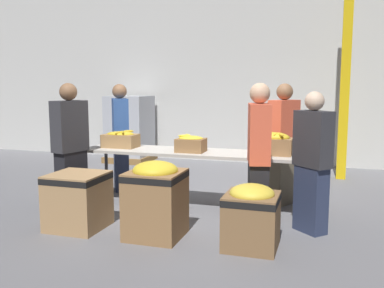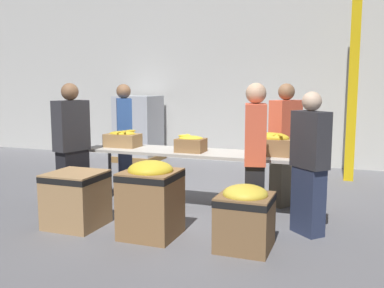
% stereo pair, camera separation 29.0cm
% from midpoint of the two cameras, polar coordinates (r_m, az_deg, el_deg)
% --- Properties ---
extents(ground_plane, '(30.00, 30.00, 0.00)m').
position_cam_midpoint_polar(ground_plane, '(6.10, -1.22, -8.42)').
color(ground_plane, slate).
extents(wall_back, '(16.00, 0.08, 4.00)m').
position_cam_midpoint_polar(wall_back, '(9.50, 6.18, 9.56)').
color(wall_back, silver).
rests_on(wall_back, ground_plane).
extents(sorting_table, '(3.17, 0.72, 0.80)m').
position_cam_midpoint_polar(sorting_table, '(5.93, -1.24, -1.43)').
color(sorting_table, beige).
rests_on(sorting_table, ground_plane).
extents(banana_box_0, '(0.49, 0.33, 0.26)m').
position_cam_midpoint_polar(banana_box_0, '(6.37, -10.79, 0.64)').
color(banana_box_0, '#A37A4C').
rests_on(banana_box_0, sorting_table).
extents(banana_box_1, '(0.38, 0.31, 0.24)m').
position_cam_midpoint_polar(banana_box_1, '(5.83, -1.58, 0.05)').
color(banana_box_1, olive).
rests_on(banana_box_1, sorting_table).
extents(banana_box_2, '(0.47, 0.32, 0.30)m').
position_cam_midpoint_polar(banana_box_2, '(5.66, 9.43, 0.06)').
color(banana_box_2, olive).
rests_on(banana_box_2, sorting_table).
extents(volunteer_0, '(0.35, 0.51, 1.74)m').
position_cam_midpoint_polar(volunteer_0, '(6.02, -17.23, -0.57)').
color(volunteer_0, black).
rests_on(volunteer_0, ground_plane).
extents(volunteer_1, '(0.33, 0.51, 1.73)m').
position_cam_midpoint_polar(volunteer_1, '(4.94, 7.20, -2.06)').
color(volunteer_1, black).
rests_on(volunteer_1, ground_plane).
extents(volunteer_2, '(0.47, 0.46, 1.64)m').
position_cam_midpoint_polar(volunteer_2, '(5.07, 14.16, -2.53)').
color(volunteer_2, '#2D3856').
rests_on(volunteer_2, ground_plane).
extents(volunteer_3, '(0.44, 0.52, 1.73)m').
position_cam_midpoint_polar(volunteer_3, '(7.04, -10.67, 0.78)').
color(volunteer_3, '#2D3856').
rests_on(volunteer_3, ground_plane).
extents(volunteer_4, '(0.43, 0.52, 1.73)m').
position_cam_midpoint_polar(volunteer_4, '(6.20, 10.75, -0.14)').
color(volunteer_4, '#6B604C').
rests_on(volunteer_4, ground_plane).
extents(donation_bin_0, '(0.63, 0.63, 0.67)m').
position_cam_midpoint_polar(donation_bin_0, '(5.37, -16.49, -7.02)').
color(donation_bin_0, tan).
rests_on(donation_bin_0, ground_plane).
extents(donation_bin_1, '(0.60, 0.60, 0.87)m').
position_cam_midpoint_polar(donation_bin_1, '(4.86, -6.59, -7.05)').
color(donation_bin_1, olive).
rests_on(donation_bin_1, ground_plane).
extents(donation_bin_2, '(0.56, 0.56, 0.68)m').
position_cam_midpoint_polar(donation_bin_2, '(4.57, 6.13, -9.31)').
color(donation_bin_2, olive).
rests_on(donation_bin_2, ground_plane).
extents(support_pillar, '(0.17, 0.17, 4.00)m').
position_cam_midpoint_polar(support_pillar, '(8.16, 18.85, 9.49)').
color(support_pillar, yellow).
rests_on(support_pillar, ground_plane).
extents(pallet_stack_0, '(0.95, 0.95, 1.47)m').
position_cam_midpoint_polar(pallet_stack_0, '(9.76, -9.14, 1.96)').
color(pallet_stack_0, olive).
rests_on(pallet_stack_0, ground_plane).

